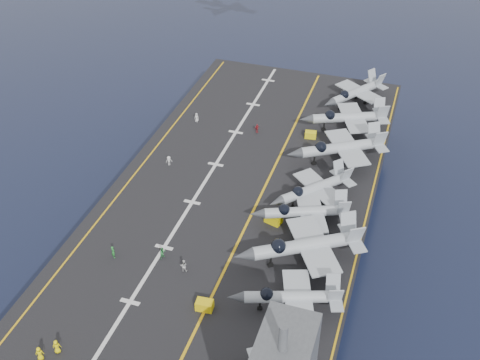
% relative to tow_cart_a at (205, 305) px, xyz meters
% --- Properties ---
extents(ground, '(500.00, 500.00, 0.00)m').
position_rel_tow_cart_a_xyz_m(ground, '(-2.86, 18.16, -11.01)').
color(ground, '#142135').
rests_on(ground, ground).
extents(hull, '(36.00, 90.00, 10.00)m').
position_rel_tow_cart_a_xyz_m(hull, '(-2.86, 18.16, -6.01)').
color(hull, '#56595E').
rests_on(hull, ground).
extents(flight_deck, '(38.00, 92.00, 0.40)m').
position_rel_tow_cart_a_xyz_m(flight_deck, '(-2.86, 18.16, -0.81)').
color(flight_deck, black).
rests_on(flight_deck, hull).
extents(foul_line, '(0.35, 90.00, 0.02)m').
position_rel_tow_cart_a_xyz_m(foul_line, '(0.14, 18.16, -0.59)').
color(foul_line, gold).
rests_on(foul_line, flight_deck).
extents(landing_centerline, '(0.50, 90.00, 0.02)m').
position_rel_tow_cart_a_xyz_m(landing_centerline, '(-8.86, 18.16, -0.59)').
color(landing_centerline, silver).
rests_on(landing_centerline, flight_deck).
extents(deck_edge_port, '(0.25, 90.00, 0.02)m').
position_rel_tow_cart_a_xyz_m(deck_edge_port, '(-19.86, 18.16, -0.59)').
color(deck_edge_port, gold).
rests_on(deck_edge_port, flight_deck).
extents(deck_edge_stbd, '(0.25, 90.00, 0.02)m').
position_rel_tow_cart_a_xyz_m(deck_edge_stbd, '(15.64, 18.16, -0.59)').
color(deck_edge_stbd, gold).
rests_on(deck_edge_stbd, flight_deck).
extents(fighter_jet_2, '(15.46, 12.68, 4.62)m').
position_rel_tow_cart_a_xyz_m(fighter_jet_2, '(9.75, 3.04, 1.71)').
color(fighter_jet_2, gray).
rests_on(fighter_jet_2, flight_deck).
extents(fighter_jet_3, '(19.88, 18.04, 5.75)m').
position_rel_tow_cart_a_xyz_m(fighter_jet_3, '(9.42, 11.51, 2.27)').
color(fighter_jet_3, gray).
rests_on(fighter_jet_3, flight_deck).
extents(fighter_jet_4, '(16.02, 13.52, 4.72)m').
position_rel_tow_cart_a_xyz_m(fighter_jet_4, '(7.78, 18.58, 1.76)').
color(fighter_jet_4, '#96A0A7').
rests_on(fighter_jet_4, flight_deck).
extents(fighter_jet_5, '(15.68, 16.00, 4.67)m').
position_rel_tow_cart_a_xyz_m(fighter_jet_5, '(7.80, 24.16, 1.73)').
color(fighter_jet_5, '#8D959B').
rests_on(fighter_jet_5, flight_deck).
extents(fighter_jet_6, '(18.99, 17.23, 5.49)m').
position_rel_tow_cart_a_xyz_m(fighter_jet_6, '(9.62, 35.22, 2.14)').
color(fighter_jet_6, '#979DA5').
rests_on(fighter_jet_6, flight_deck).
extents(fighter_jet_7, '(17.58, 14.95, 5.17)m').
position_rel_tow_cart_a_xyz_m(fighter_jet_7, '(9.06, 44.96, 1.98)').
color(fighter_jet_7, '#97A0A9').
rests_on(fighter_jet_7, flight_deck).
extents(fighter_jet_8, '(15.58, 16.75, 4.84)m').
position_rel_tow_cart_a_xyz_m(fighter_jet_8, '(8.77, 54.42, 1.81)').
color(fighter_jet_8, gray).
rests_on(fighter_jet_8, flight_deck).
extents(tow_cart_a, '(2.13, 1.49, 1.21)m').
position_rel_tow_cart_a_xyz_m(tow_cart_a, '(0.00, 0.00, 0.00)').
color(tow_cart_a, yellow).
rests_on(tow_cart_a, flight_deck).
extents(tow_cart_b, '(2.57, 2.02, 1.35)m').
position_rel_tow_cart_a_xyz_m(tow_cart_b, '(3.53, 17.59, 0.07)').
color(tow_cart_b, '#DBC709').
rests_on(tow_cart_b, flight_deck).
extents(tow_cart_c, '(2.01, 1.45, 1.12)m').
position_rel_tow_cart_a_xyz_m(tow_cart_c, '(3.59, 40.52, -0.05)').
color(tow_cart_c, yellow).
rests_on(tow_cart_c, flight_deck).
extents(crew_0, '(1.32, 1.17, 1.84)m').
position_rel_tow_cart_a_xyz_m(crew_0, '(-13.13, -10.83, 0.31)').
color(crew_0, '#FFE708').
rests_on(crew_0, flight_deck).
extents(crew_1, '(1.31, 1.27, 1.83)m').
position_rel_tow_cart_a_xyz_m(crew_1, '(-14.31, 4.47, 0.31)').
color(crew_1, '#268C33').
rests_on(crew_1, flight_deck).
extents(crew_2, '(1.06, 1.22, 1.71)m').
position_rel_tow_cart_a_xyz_m(crew_2, '(-8.18, 6.37, 0.25)').
color(crew_2, '#2C843E').
rests_on(crew_2, flight_deck).
extents(crew_3, '(1.16, 1.05, 1.61)m').
position_rel_tow_cart_a_xyz_m(crew_3, '(-15.78, 25.78, 0.20)').
color(crew_3, silver).
rests_on(crew_3, flight_deck).
extents(crew_4, '(1.11, 1.15, 1.61)m').
position_rel_tow_cart_a_xyz_m(crew_4, '(-5.43, 39.24, 0.20)').
color(crew_4, maroon).
rests_on(crew_4, flight_deck).
extents(crew_5, '(0.99, 0.67, 1.64)m').
position_rel_tow_cart_a_xyz_m(crew_5, '(-16.48, 39.39, 0.21)').
color(crew_5, silver).
rests_on(crew_5, flight_deck).
extents(crew_7, '(1.19, 0.92, 1.79)m').
position_rel_tow_cart_a_xyz_m(crew_7, '(-4.70, 5.01, 0.29)').
color(crew_7, silver).
rests_on(crew_7, flight_deck).
extents(crew_8, '(1.32, 1.17, 1.84)m').
position_rel_tow_cart_a_xyz_m(crew_8, '(-14.39, -12.21, 0.31)').
color(crew_8, '#FFE708').
rests_on(crew_8, flight_deck).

